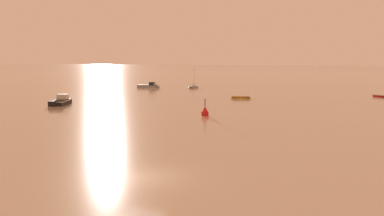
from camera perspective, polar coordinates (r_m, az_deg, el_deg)
ground_plane at (r=24.29m, az=-7.46°, el=-9.80°), size 800.00×800.00×0.00m
sailboat_moored_1 at (r=97.17m, az=0.20°, el=3.01°), size 1.50×4.53×5.04m
rowboat_moored_0 at (r=71.37m, az=6.95°, el=1.45°), size 3.75×2.36×0.56m
rowboat_moored_1 at (r=81.42m, az=25.18°, el=1.50°), size 3.13×2.33×0.47m
motorboat_moored_3 at (r=65.67m, az=-17.99°, el=0.85°), size 4.54×6.23×2.26m
motorboat_moored_4 at (r=98.09m, az=-5.86°, el=3.07°), size 5.94×3.37×2.14m
channel_buoy at (r=49.54m, az=1.86°, el=-0.58°), size 0.90×0.90×2.30m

